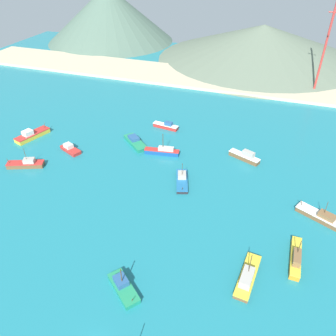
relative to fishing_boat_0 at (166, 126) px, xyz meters
The scene contains 17 objects.
ground 41.98m from the fishing_boat_0, 71.78° to the right, with size 260.00×280.00×0.50m.
fishing_boat_0 is the anchor object (origin of this frame).
fishing_boat_1 59.89m from the fishing_boat_0, 77.83° to the right, with size 7.69×6.98×5.27m.
fishing_boat_2 59.33m from the fishing_boat_0, 56.54° to the right, with size 3.77×10.54×6.74m.
fishing_boat_4 53.83m from the fishing_boat_0, 32.06° to the right, with size 10.45×6.95×5.18m.
fishing_boat_6 28.47m from the fishing_boat_0, 21.00° to the right, with size 9.03×5.44×2.95m.
fishing_boat_7 43.07m from the fishing_boat_0, 130.78° to the right, with size 9.83×5.93×5.56m.
fishing_boat_8 15.53m from the fishing_boat_0, 74.29° to the right, with size 9.99×3.42×6.55m.
fishing_boat_9 41.42m from the fishing_boat_0, 152.54° to the right, with size 6.33×11.25×2.90m.
fishing_boat_10 30.73m from the fishing_boat_0, 134.07° to the right, with size 7.41×5.22×2.10m.
fishing_boat_11 13.44m from the fishing_boat_0, 113.52° to the right, with size 9.79×9.14×2.01m.
fishing_boat_12 58.73m from the fishing_boat_0, 46.12° to the right, with size 1.97×9.99×5.75m.
fishing_boat_14 28.88m from the fishing_boat_0, 62.81° to the right, with size 5.47×9.65×5.45m.
beach_strip 48.72m from the fishing_boat_0, 74.38° to the left, with size 247.00×25.27×1.20m, color #C6B793.
hill_west 114.38m from the fishing_boat_0, 125.80° to the left, with size 72.10×72.10×29.11m.
hill_central 86.39m from the fishing_boat_0, 76.46° to the left, with size 101.17×101.17×16.37m.
radio_tower 66.98m from the fishing_boat_0, 45.91° to the left, with size 3.56×2.85×35.61m.
Camera 1 is at (18.40, -19.55, 50.66)m, focal length 35.54 mm.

